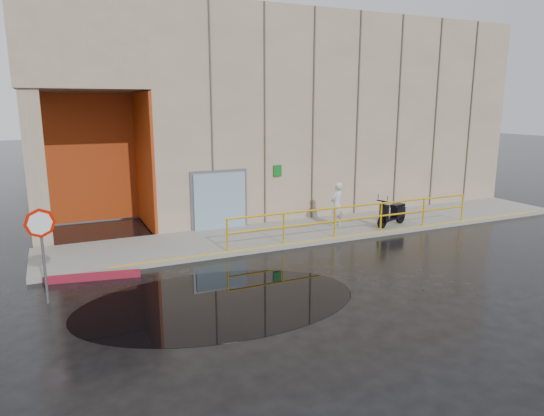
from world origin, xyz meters
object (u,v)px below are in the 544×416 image
Objects in this scene: person at (337,204)px; scooter at (392,207)px; stop_sign at (41,234)px; red_curb at (93,277)px.

scooter is (1.91, -0.75, -0.11)m from person.
stop_sign is at bearing -6.45° from person.
scooter is 0.72× the size of stop_sign.
person is 1.01× the size of scooter.
stop_sign reaches higher than red_curb.
scooter is 11.78m from stop_sign.
stop_sign is (-9.65, -2.90, 0.71)m from person.
red_curb is at bearing -11.91° from person.
stop_sign is 2.27m from red_curb.
red_curb is (-8.56, -1.70, -0.88)m from person.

